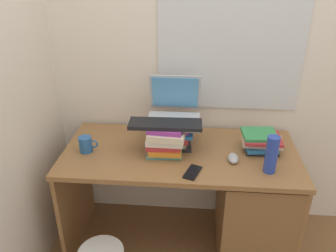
# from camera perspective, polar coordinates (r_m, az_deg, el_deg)

# --- Properties ---
(ground_plane) EXTENTS (6.00, 6.00, 0.00)m
(ground_plane) POSITION_cam_1_polar(r_m,az_deg,el_deg) (2.54, 1.78, -18.38)
(ground_plane) COLOR brown
(wall_back) EXTENTS (6.00, 0.06, 2.60)m
(wall_back) POSITION_cam_1_polar(r_m,az_deg,el_deg) (2.22, 2.90, 13.77)
(wall_back) COLOR silver
(wall_back) RESTS_ON ground
(wall_left) EXTENTS (0.05, 6.00, 2.60)m
(wall_left) POSITION_cam_1_polar(r_m,az_deg,el_deg) (2.09, -23.14, 10.89)
(wall_left) COLOR beige
(wall_left) RESTS_ON ground
(desk) EXTENTS (1.41, 0.65, 0.72)m
(desk) POSITION_cam_1_polar(r_m,az_deg,el_deg) (2.27, 11.15, -11.96)
(desk) COLOR olive
(desk) RESTS_ON ground
(book_stack_tall) EXTENTS (0.23, 0.20, 0.16)m
(book_stack_tall) POSITION_cam_1_polar(r_m,az_deg,el_deg) (2.10, 0.89, -1.37)
(book_stack_tall) COLOR black
(book_stack_tall) RESTS_ON desk
(book_stack_keyboard_riser) EXTENTS (0.24, 0.22, 0.18)m
(book_stack_keyboard_riser) POSITION_cam_1_polar(r_m,az_deg,el_deg) (2.02, -0.40, -2.19)
(book_stack_keyboard_riser) COLOR teal
(book_stack_keyboard_riser) RESTS_ON desk
(book_stack_side) EXTENTS (0.24, 0.20, 0.12)m
(book_stack_side) POSITION_cam_1_polar(r_m,az_deg,el_deg) (2.13, 15.18, -2.52)
(book_stack_side) COLOR black
(book_stack_side) RESTS_ON desk
(laptop) EXTENTS (0.32, 0.31, 0.25)m
(laptop) POSITION_cam_1_polar(r_m,az_deg,el_deg) (2.10, 1.00, 2.82)
(laptop) COLOR #B7BABF
(laptop) RESTS_ON book_stack_tall
(keyboard) EXTENTS (0.42, 0.15, 0.02)m
(keyboard) POSITION_cam_1_polar(r_m,az_deg,el_deg) (1.98, -0.44, 0.31)
(keyboard) COLOR black
(keyboard) RESTS_ON book_stack_keyboard_riser
(computer_mouse) EXTENTS (0.06, 0.10, 0.04)m
(computer_mouse) POSITION_cam_1_polar(r_m,az_deg,el_deg) (2.02, 10.73, -5.25)
(computer_mouse) COLOR #A5A8AD
(computer_mouse) RESTS_ON desk
(mug) EXTENTS (0.12, 0.08, 0.10)m
(mug) POSITION_cam_1_polar(r_m,az_deg,el_deg) (2.12, -13.44, -2.96)
(mug) COLOR #265999
(mug) RESTS_ON desk
(water_bottle) EXTENTS (0.07, 0.07, 0.21)m
(water_bottle) POSITION_cam_1_polar(r_m,az_deg,el_deg) (1.93, 16.75, -4.56)
(water_bottle) COLOR #263FA5
(water_bottle) RESTS_ON desk
(cell_phone) EXTENTS (0.11, 0.15, 0.01)m
(cell_phone) POSITION_cam_1_polar(r_m,az_deg,el_deg) (1.89, 4.09, -7.64)
(cell_phone) COLOR black
(cell_phone) RESTS_ON desk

